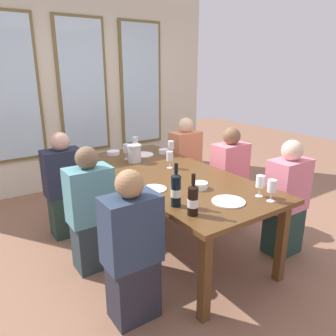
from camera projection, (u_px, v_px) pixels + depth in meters
name	position (u px, v px, depth m)	size (l,w,h in m)	color
ground_plane	(169.00, 241.00, 3.35)	(12.00, 12.00, 0.00)	#885E46
back_wall_with_windows	(82.00, 86.00, 4.66)	(4.21, 0.10, 2.90)	beige
dining_table	(169.00, 180.00, 3.15)	(1.01, 2.24, 0.74)	#553619
white_plate_0	(228.00, 201.00, 2.47)	(0.26, 0.26, 0.01)	white
white_plate_1	(142.00, 155.00, 3.78)	(0.26, 0.26, 0.01)	white
white_plate_2	(154.00, 189.00, 2.73)	(0.21, 0.21, 0.01)	white
metal_pitcher	(134.00, 153.00, 3.48)	(0.16, 0.16, 0.19)	silver
wine_bottle_0	(193.00, 200.00, 2.23)	(0.08, 0.08, 0.30)	black
wine_bottle_1	(176.00, 190.00, 2.37)	(0.08, 0.08, 0.33)	black
tasting_bowl_0	(164.00, 151.00, 3.85)	(0.12, 0.12, 0.05)	white
tasting_bowl_1	(200.00, 186.00, 2.74)	(0.13, 0.13, 0.05)	white
tasting_bowl_2	(113.00, 153.00, 3.80)	(0.15, 0.15, 0.04)	white
wine_glass_0	(260.00, 183.00, 2.55)	(0.07, 0.07, 0.17)	white
wine_glass_1	(126.00, 149.00, 3.57)	(0.07, 0.07, 0.17)	white
wine_glass_2	(170.00, 156.00, 3.26)	(0.07, 0.07, 0.17)	white
wine_glass_3	(135.00, 141.00, 3.94)	(0.07, 0.07, 0.17)	white
wine_glass_4	(171.00, 145.00, 3.72)	(0.07, 0.07, 0.17)	white
wine_glass_5	(272.00, 187.00, 2.45)	(0.07, 0.07, 0.17)	white
seated_person_0	(64.00, 188.00, 3.36)	(0.38, 0.24, 1.11)	#22362D
seated_person_1	(185.00, 162.00, 4.25)	(0.38, 0.24, 1.11)	#2D272E
seated_person_2	(132.00, 252.00, 2.21)	(0.38, 0.24, 1.11)	#26252F
seated_person_3	(286.00, 201.00, 3.02)	(0.38, 0.24, 1.11)	#213A33
seated_person_4	(91.00, 213.00, 2.79)	(0.38, 0.24, 1.11)	#29363B
seated_person_5	(229.00, 179.00, 3.61)	(0.38, 0.24, 1.11)	#2B3738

